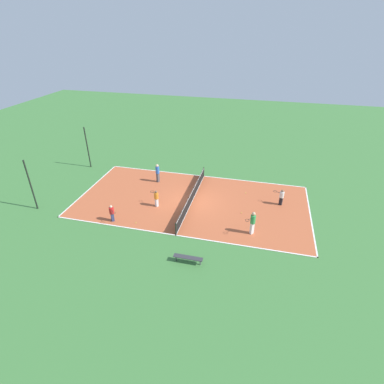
% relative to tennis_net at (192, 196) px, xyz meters
% --- Properties ---
extents(ground_plane, '(80.00, 80.00, 0.00)m').
position_rel_tennis_net_xyz_m(ground_plane, '(0.00, 0.00, -0.52)').
color(ground_plane, '#3D7538').
extents(court_surface, '(9.90, 19.47, 0.02)m').
position_rel_tennis_net_xyz_m(court_surface, '(0.00, 0.00, -0.51)').
color(court_surface, '#B75633').
rests_on(court_surface, ground_plane).
extents(tennis_net, '(9.70, 0.10, 0.98)m').
position_rel_tennis_net_xyz_m(tennis_net, '(0.00, 0.00, 0.00)').
color(tennis_net, black).
rests_on(tennis_net, court_surface).
extents(bench, '(0.36, 1.90, 0.45)m').
position_rel_tennis_net_xyz_m(bench, '(-7.39, -1.57, -0.13)').
color(bench, '#333338').
rests_on(bench, ground_plane).
extents(player_far_green, '(0.92, 0.86, 1.84)m').
position_rel_tennis_net_xyz_m(player_far_green, '(-3.37, -5.28, 0.57)').
color(player_far_green, white).
rests_on(player_far_green, court_surface).
extents(player_coach_red, '(0.91, 0.87, 1.39)m').
position_rel_tennis_net_xyz_m(player_coach_red, '(-4.34, 5.22, 0.28)').
color(player_coach_red, navy).
rests_on(player_coach_red, court_surface).
extents(player_center_orange, '(0.83, 0.94, 1.47)m').
position_rel_tennis_net_xyz_m(player_center_orange, '(-1.50, 2.66, 0.34)').
color(player_center_orange, white).
rests_on(player_center_orange, court_surface).
extents(player_far_white, '(0.65, 0.99, 1.42)m').
position_rel_tennis_net_xyz_m(player_far_white, '(1.21, -7.35, 0.30)').
color(player_far_white, black).
rests_on(player_far_white, court_surface).
extents(player_near_blue, '(0.46, 0.46, 1.82)m').
position_rel_tennis_net_xyz_m(player_near_blue, '(2.66, 4.01, 0.56)').
color(player_near_blue, '#4C4C51').
rests_on(player_near_blue, court_surface).
extents(tennis_ball_midcourt, '(0.07, 0.07, 0.07)m').
position_rel_tennis_net_xyz_m(tennis_ball_midcourt, '(-4.22, 3.39, -0.46)').
color(tennis_ball_midcourt, '#CCE033').
rests_on(tennis_ball_midcourt, court_surface).
extents(tennis_ball_far_baseline, '(0.07, 0.07, 0.07)m').
position_rel_tennis_net_xyz_m(tennis_ball_far_baseline, '(-0.90, -4.33, -0.46)').
color(tennis_ball_far_baseline, '#CCE033').
rests_on(tennis_ball_far_baseline, court_surface).
extents(tennis_ball_near_net, '(0.07, 0.07, 0.07)m').
position_rel_tennis_net_xyz_m(tennis_ball_near_net, '(2.43, -4.37, -0.46)').
color(tennis_ball_near_net, '#CCE033').
rests_on(tennis_ball_near_net, court_surface).
extents(fence_post_back_left, '(0.12, 0.12, 4.34)m').
position_rel_tennis_net_xyz_m(fence_post_back_left, '(-4.20, 12.11, 1.65)').
color(fence_post_back_left, black).
rests_on(fence_post_back_left, ground_plane).
extents(fence_post_back_right, '(0.12, 0.12, 4.34)m').
position_rel_tennis_net_xyz_m(fence_post_back_right, '(4.20, 12.11, 1.65)').
color(fence_post_back_right, black).
rests_on(fence_post_back_right, ground_plane).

